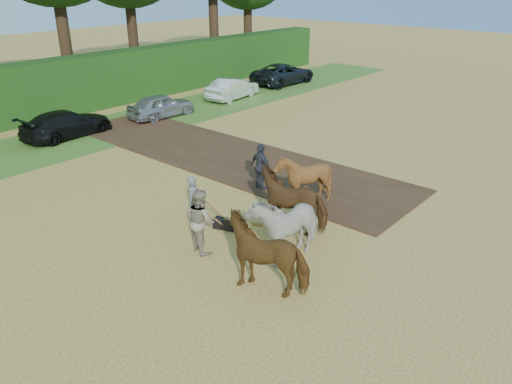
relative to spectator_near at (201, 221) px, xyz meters
name	(u,v)px	position (x,y,z in m)	size (l,w,h in m)	color
ground	(346,215)	(4.60, -1.92, -0.92)	(120.00, 120.00, 0.00)	gold
earth_strip	(223,155)	(6.10, 5.08, -0.90)	(4.50, 17.00, 0.05)	#472D1C
grass_verge	(100,132)	(4.60, 12.08, -0.91)	(50.00, 5.00, 0.03)	#38601E
hedgerow	(49,89)	(4.60, 16.58, 0.58)	(46.00, 1.60, 3.00)	#14380F
spectator_near	(201,221)	(0.00, 0.00, 0.00)	(0.90, 0.70, 1.85)	tan
spectator_far	(261,167)	(4.36, 1.50, -0.06)	(1.01, 0.42, 1.73)	#272A34
plough_team	(286,210)	(2.08, -1.39, 0.01)	(6.24, 5.37, 1.88)	brown
parked_cars	(133,110)	(6.74, 12.20, -0.25)	(35.91, 2.65, 1.42)	silver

